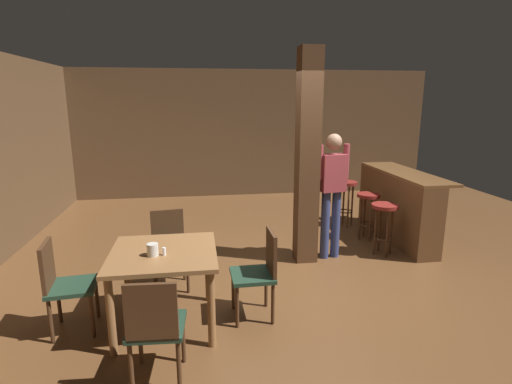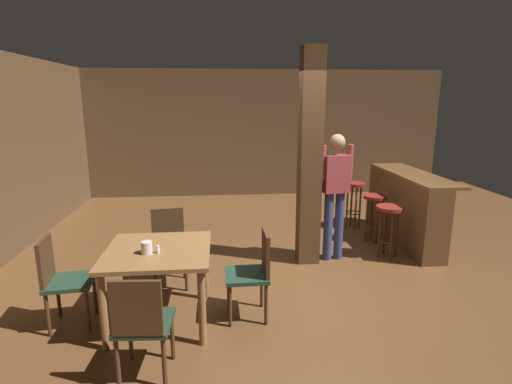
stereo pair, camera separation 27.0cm
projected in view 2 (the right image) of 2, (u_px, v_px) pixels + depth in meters
ground_plane at (307, 276)px, 4.98m from camera, size 10.80×10.80×0.00m
wall_back at (266, 134)px, 9.03m from camera, size 8.00×0.10×2.80m
pillar at (310, 159)px, 5.16m from camera, size 0.28×0.28×2.80m
dining_table at (159, 261)px, 3.84m from camera, size 0.99×0.99×0.76m
chair_north at (169, 243)px, 4.70m from camera, size 0.48×0.48×0.89m
chair_south at (142, 322)px, 3.04m from camera, size 0.45×0.45×0.89m
chair_east at (254, 269)px, 3.97m from camera, size 0.43×0.43×0.89m
chair_west at (61, 277)px, 3.80m from camera, size 0.46×0.46×0.89m
napkin_cup at (147, 248)px, 3.70m from camera, size 0.10×0.10×0.12m
salt_shaker at (158, 249)px, 3.71m from camera, size 0.03×0.03×0.07m
standing_person at (335, 188)px, 5.32m from camera, size 0.47×0.25×1.72m
bar_counter at (404, 207)px, 6.12m from camera, size 0.56×2.00×1.07m
bar_stool_near at (389, 219)px, 5.47m from camera, size 0.37×0.37×0.74m
bar_stool_mid at (375, 207)px, 6.09m from camera, size 0.35×0.35×0.74m
bar_stool_far at (354, 194)px, 6.74m from camera, size 0.35×0.35×0.79m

